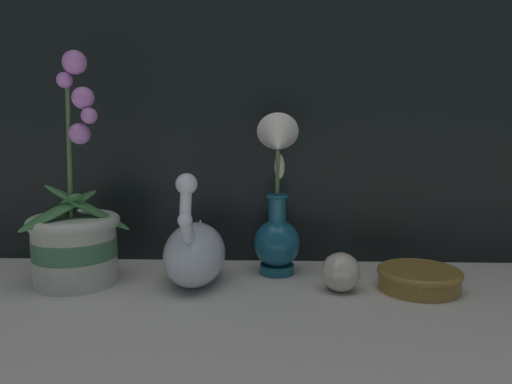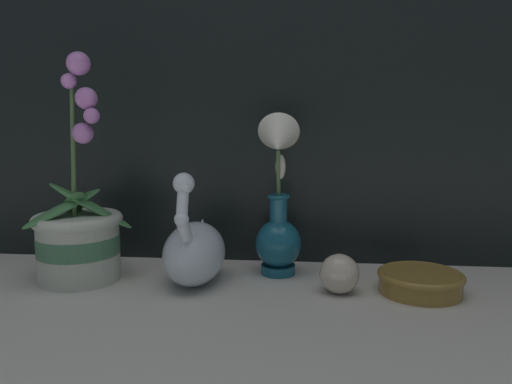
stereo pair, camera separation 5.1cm
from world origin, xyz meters
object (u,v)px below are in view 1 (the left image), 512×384
(orchid_potted_plant, at_px, (75,236))
(blue_vase, at_px, (277,212))
(glass_sphere, at_px, (341,272))
(swan_figurine, at_px, (195,251))
(amber_dish, at_px, (419,277))

(orchid_potted_plant, xyz_separation_m, blue_vase, (0.35, 0.05, 0.03))
(orchid_potted_plant, distance_m, glass_sphere, 0.45)
(glass_sphere, bearing_deg, swan_figurine, 173.47)
(swan_figurine, height_order, glass_sphere, swan_figurine)
(blue_vase, distance_m, glass_sphere, 0.16)
(swan_figurine, relative_size, blue_vase, 0.68)
(blue_vase, bearing_deg, swan_figurine, -159.70)
(blue_vase, distance_m, amber_dish, 0.26)
(orchid_potted_plant, relative_size, amber_dish, 2.83)
(glass_sphere, height_order, amber_dish, glass_sphere)
(swan_figurine, height_order, amber_dish, swan_figurine)
(swan_figurine, distance_m, amber_dish, 0.38)
(swan_figurine, bearing_deg, glass_sphere, -6.53)
(orchid_potted_plant, relative_size, blue_vase, 1.34)
(blue_vase, bearing_deg, glass_sphere, -37.60)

